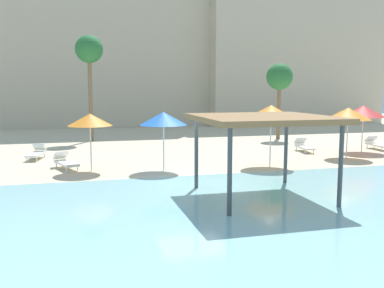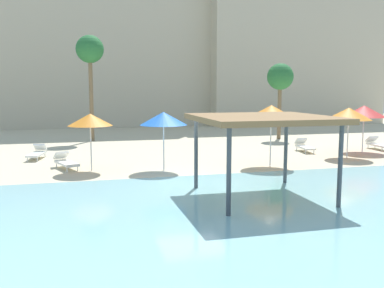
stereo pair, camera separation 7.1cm
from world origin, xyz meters
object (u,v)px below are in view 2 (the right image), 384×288
Objects in this scene: lounge_chair_1 at (37,152)px; lounge_chair_4 at (304,146)px; beach_umbrella_orange_2 at (90,120)px; lounge_chair_5 at (65,161)px; beach_umbrella_orange_0 at (271,112)px; shade_pavilion at (262,121)px; palm_tree_2 at (280,78)px; beach_umbrella_orange_1 at (349,114)px; beach_umbrella_red_5 at (364,111)px; lounge_chair_2 at (377,144)px; palm_tree_0 at (90,52)px; beach_umbrella_blue_4 at (163,119)px.

lounge_chair_1 is 14.89m from lounge_chair_4.
lounge_chair_5 is (-1.15, 0.86, -1.95)m from beach_umbrella_orange_2.
lounge_chair_5 is (-9.33, 1.83, -2.23)m from beach_umbrella_orange_0.
palm_tree_2 reaches higher than shade_pavilion.
beach_umbrella_orange_1 is 9.07m from palm_tree_2.
beach_umbrella_red_5 is 1.37× the size of lounge_chair_4.
beach_umbrella_orange_0 is 1.47× the size of lounge_chair_4.
palm_tree_2 is at bearing 62.12° from shade_pavilion.
lounge_chair_1 is (-10.86, 5.07, -2.23)m from beach_umbrella_orange_0.
lounge_chair_1 is (-8.06, 10.39, -2.25)m from shade_pavilion.
lounge_chair_5 is (-14.38, 0.50, -2.00)m from beach_umbrella_orange_1.
lounge_chair_2 is at bearing 95.48° from lounge_chair_4.
lounge_chair_4 is at bearing 96.35° from lounge_chair_1.
beach_umbrella_red_5 is at bearing -76.10° from palm_tree_2.
beach_umbrella_orange_0 is at bearing -6.73° from beach_umbrella_orange_2.
lounge_chair_4 is 15.63m from palm_tree_0.
lounge_chair_2 and lounge_chair_4 have the same top height.
lounge_chair_2 is at bearing -27.34° from palm_tree_0.
shade_pavilion is 11.70m from lounge_chair_4.
palm_tree_0 is at bearing 168.26° from lounge_chair_1.
beach_umbrella_orange_0 is 0.40× the size of palm_tree_0.
shade_pavilion is 1.47× the size of beach_umbrella_orange_0.
beach_umbrella_blue_4 is 12.98m from palm_tree_0.
lounge_chair_5 is (1.53, -3.24, 0.00)m from lounge_chair_1.
palm_tree_0 is at bearing 103.14° from beach_umbrella_blue_4.
beach_umbrella_orange_2 is 12.68m from lounge_chair_4.
palm_tree_0 reaches higher than palm_tree_2.
beach_umbrella_orange_1 is 13.24m from beach_umbrella_orange_2.
beach_umbrella_orange_1 is at bearing -92.20° from palm_tree_2.
beach_umbrella_orange_0 is at bearing -117.95° from palm_tree_2.
lounge_chair_1 is at bearing 166.77° from beach_umbrella_orange_1.
beach_umbrella_blue_4 is at bearing -76.86° from palm_tree_0.
shade_pavilion is 18.68m from palm_tree_0.
beach_umbrella_orange_1 is at bearing 87.45° from lounge_chair_1.
beach_umbrella_blue_4 is at bearing -167.43° from beach_umbrella_red_5.
palm_tree_2 is (8.19, 15.47, 1.82)m from shade_pavilion.
beach_umbrella_orange_1 is 1.34× the size of lounge_chair_5.
beach_umbrella_blue_4 is 1.32× the size of lounge_chair_5.
lounge_chair_4 is 0.99× the size of lounge_chair_5.
beach_umbrella_red_5 is at bearing 39.67° from shade_pavilion.
shade_pavilion reaches higher than beach_umbrella_orange_1.
palm_tree_0 is at bearing 122.63° from beach_umbrella_orange_0.
lounge_chair_5 is 0.36× the size of palm_tree_2.
beach_umbrella_orange_2 is 0.97× the size of beach_umbrella_blue_4.
lounge_chair_2 is at bearing 22.96° from beach_umbrella_orange_0.
lounge_chair_2 is 0.27× the size of palm_tree_0.
shade_pavilion is at bearing -140.33° from beach_umbrella_red_5.
beach_umbrella_orange_1 is 1.35× the size of lounge_chair_1.
shade_pavilion is 1.60× the size of beach_umbrella_orange_1.
beach_umbrella_blue_4 is 0.48× the size of palm_tree_2.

